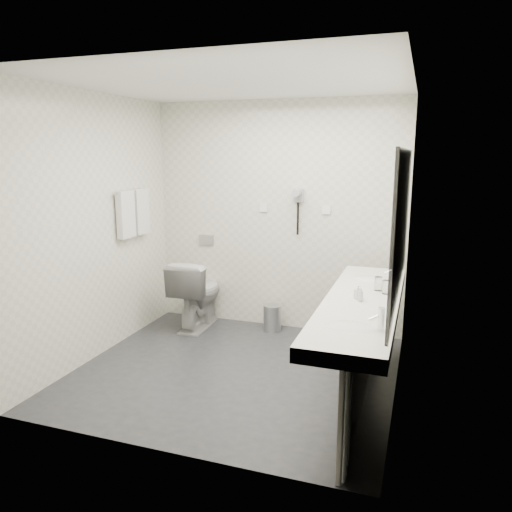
% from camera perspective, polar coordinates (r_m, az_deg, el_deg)
% --- Properties ---
extents(floor, '(2.80, 2.80, 0.00)m').
position_cam_1_polar(floor, '(4.59, -2.44, -13.17)').
color(floor, '#28292E').
rests_on(floor, ground).
extents(ceiling, '(2.80, 2.80, 0.00)m').
position_cam_1_polar(ceiling, '(4.20, -2.76, 19.47)').
color(ceiling, white).
rests_on(ceiling, wall_back).
extents(wall_back, '(2.80, 0.00, 2.80)m').
position_cam_1_polar(wall_back, '(5.44, 2.43, 4.53)').
color(wall_back, silver).
rests_on(wall_back, floor).
extents(wall_front, '(2.80, 0.00, 2.80)m').
position_cam_1_polar(wall_front, '(3.07, -11.48, -1.43)').
color(wall_front, silver).
rests_on(wall_front, floor).
extents(wall_left, '(0.00, 2.60, 2.60)m').
position_cam_1_polar(wall_left, '(4.90, -18.04, 3.15)').
color(wall_left, silver).
rests_on(wall_left, floor).
extents(wall_right, '(0.00, 2.60, 2.60)m').
position_cam_1_polar(wall_right, '(3.94, 16.76, 1.22)').
color(wall_right, silver).
rests_on(wall_right, floor).
extents(vanity_counter, '(0.55, 2.20, 0.10)m').
position_cam_1_polar(vanity_counter, '(3.87, 12.14, -5.60)').
color(vanity_counter, white).
rests_on(vanity_counter, floor).
extents(vanity_panel, '(0.03, 2.15, 0.75)m').
position_cam_1_polar(vanity_panel, '(4.01, 12.24, -11.43)').
color(vanity_panel, gray).
rests_on(vanity_panel, floor).
extents(vanity_post_near, '(0.06, 0.06, 0.75)m').
position_cam_1_polar(vanity_post_near, '(3.08, 10.38, -18.91)').
color(vanity_post_near, silver).
rests_on(vanity_post_near, floor).
extents(vanity_post_far, '(0.06, 0.06, 0.75)m').
position_cam_1_polar(vanity_post_far, '(4.98, 14.02, -6.86)').
color(vanity_post_far, silver).
rests_on(vanity_post_far, floor).
extents(mirror, '(0.02, 2.20, 1.05)m').
position_cam_1_polar(mirror, '(3.71, 16.58, 3.73)').
color(mirror, '#B2BCC6').
rests_on(mirror, wall_right).
extents(basin_near, '(0.40, 0.31, 0.05)m').
position_cam_1_polar(basin_near, '(3.24, 10.77, -8.33)').
color(basin_near, white).
rests_on(basin_near, vanity_counter).
extents(basin_far, '(0.40, 0.31, 0.05)m').
position_cam_1_polar(basin_far, '(4.48, 13.17, -2.77)').
color(basin_far, white).
rests_on(basin_far, vanity_counter).
extents(faucet_near, '(0.04, 0.04, 0.15)m').
position_cam_1_polar(faucet_near, '(3.20, 14.31, -7.09)').
color(faucet_near, silver).
rests_on(faucet_near, vanity_counter).
extents(faucet_far, '(0.04, 0.04, 0.15)m').
position_cam_1_polar(faucet_far, '(4.45, 15.72, -1.83)').
color(faucet_far, silver).
rests_on(faucet_far, vanity_counter).
extents(soap_bottle_a, '(0.07, 0.07, 0.11)m').
position_cam_1_polar(soap_bottle_a, '(3.84, 11.76, -4.11)').
color(soap_bottle_a, silver).
rests_on(soap_bottle_a, vanity_counter).
extents(soap_bottle_c, '(0.05, 0.05, 0.11)m').
position_cam_1_polar(soap_bottle_c, '(3.78, 12.04, -4.35)').
color(soap_bottle_c, silver).
rests_on(soap_bottle_c, vanity_counter).
extents(glass_left, '(0.06, 0.06, 0.11)m').
position_cam_1_polar(glass_left, '(4.02, 14.84, -3.50)').
color(glass_left, silver).
rests_on(glass_left, vanity_counter).
extents(glass_right, '(0.07, 0.07, 0.11)m').
position_cam_1_polar(glass_right, '(4.10, 14.00, -3.13)').
color(glass_right, silver).
rests_on(glass_right, vanity_counter).
extents(toilet, '(0.46, 0.79, 0.79)m').
position_cam_1_polar(toilet, '(5.60, -6.84, -4.30)').
color(toilet, white).
rests_on(toilet, floor).
extents(flush_plate, '(0.18, 0.02, 0.12)m').
position_cam_1_polar(flush_plate, '(5.76, -5.77, 1.88)').
color(flush_plate, '#B2B5BA').
rests_on(flush_plate, wall_back).
extents(pedal_bin, '(0.23, 0.23, 0.28)m').
position_cam_1_polar(pedal_bin, '(5.51, 1.91, -7.25)').
color(pedal_bin, '#B2B5BA').
rests_on(pedal_bin, floor).
extents(bin_lid, '(0.20, 0.20, 0.02)m').
position_cam_1_polar(bin_lid, '(5.46, 1.92, -5.80)').
color(bin_lid, '#B2B5BA').
rests_on(bin_lid, pedal_bin).
extents(towel_rail, '(0.02, 0.62, 0.02)m').
position_cam_1_polar(towel_rail, '(5.29, -14.24, 7.24)').
color(towel_rail, silver).
rests_on(towel_rail, wall_left).
extents(towel_near, '(0.07, 0.24, 0.48)m').
position_cam_1_polar(towel_near, '(5.19, -14.86, 4.68)').
color(towel_near, silver).
rests_on(towel_near, towel_rail).
extents(towel_far, '(0.07, 0.24, 0.48)m').
position_cam_1_polar(towel_far, '(5.42, -13.23, 5.06)').
color(towel_far, silver).
rests_on(towel_far, towel_rail).
extents(dryer_cradle, '(0.10, 0.04, 0.14)m').
position_cam_1_polar(dryer_cradle, '(5.32, 4.96, 7.04)').
color(dryer_cradle, '#95959A').
rests_on(dryer_cradle, wall_back).
extents(dryer_barrel, '(0.08, 0.14, 0.08)m').
position_cam_1_polar(dryer_barrel, '(5.25, 4.78, 7.31)').
color(dryer_barrel, '#95959A').
rests_on(dryer_barrel, dryer_cradle).
extents(dryer_cord, '(0.02, 0.02, 0.35)m').
position_cam_1_polar(dryer_cord, '(5.33, 4.88, 4.35)').
color(dryer_cord, black).
rests_on(dryer_cord, dryer_cradle).
extents(switch_plate_a, '(0.09, 0.02, 0.09)m').
position_cam_1_polar(switch_plate_a, '(5.46, 0.88, 5.62)').
color(switch_plate_a, white).
rests_on(switch_plate_a, wall_back).
extents(switch_plate_b, '(0.09, 0.02, 0.09)m').
position_cam_1_polar(switch_plate_b, '(5.29, 8.15, 5.30)').
color(switch_plate_b, white).
rests_on(switch_plate_b, wall_back).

